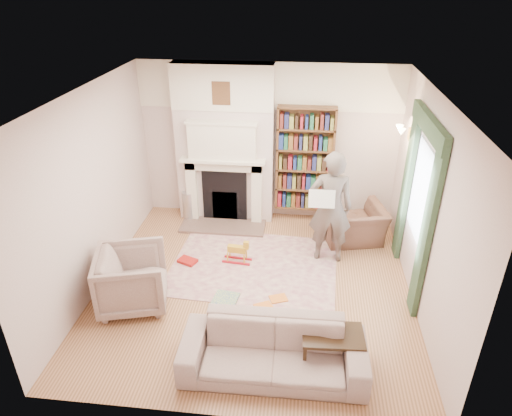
# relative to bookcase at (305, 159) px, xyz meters

# --- Properties ---
(floor) EXTENTS (4.50, 4.50, 0.00)m
(floor) POSITION_rel_bookcase_xyz_m (-0.65, -2.12, -1.18)
(floor) COLOR brown
(floor) RESTS_ON ground
(ceiling) EXTENTS (4.50, 4.50, 0.00)m
(ceiling) POSITION_rel_bookcase_xyz_m (-0.65, -2.12, 1.62)
(ceiling) COLOR white
(ceiling) RESTS_ON wall_back
(wall_back) EXTENTS (4.50, 0.00, 4.50)m
(wall_back) POSITION_rel_bookcase_xyz_m (-0.65, 0.13, 0.22)
(wall_back) COLOR beige
(wall_back) RESTS_ON floor
(wall_front) EXTENTS (4.50, 0.00, 4.50)m
(wall_front) POSITION_rel_bookcase_xyz_m (-0.65, -4.37, 0.22)
(wall_front) COLOR beige
(wall_front) RESTS_ON floor
(wall_left) EXTENTS (0.00, 4.50, 4.50)m
(wall_left) POSITION_rel_bookcase_xyz_m (-2.90, -2.12, 0.22)
(wall_left) COLOR beige
(wall_left) RESTS_ON floor
(wall_right) EXTENTS (0.00, 4.50, 4.50)m
(wall_right) POSITION_rel_bookcase_xyz_m (1.60, -2.12, 0.22)
(wall_right) COLOR beige
(wall_right) RESTS_ON floor
(fireplace) EXTENTS (1.70, 0.58, 2.80)m
(fireplace) POSITION_rel_bookcase_xyz_m (-1.40, -0.07, 0.21)
(fireplace) COLOR beige
(fireplace) RESTS_ON floor
(bookcase) EXTENTS (1.00, 0.24, 1.85)m
(bookcase) POSITION_rel_bookcase_xyz_m (0.00, 0.00, 0.00)
(bookcase) COLOR brown
(bookcase) RESTS_ON floor
(window) EXTENTS (0.02, 0.90, 1.30)m
(window) POSITION_rel_bookcase_xyz_m (1.58, -1.72, 0.27)
(window) COLOR silver
(window) RESTS_ON wall_right
(curtain_left) EXTENTS (0.07, 0.32, 2.40)m
(curtain_left) POSITION_rel_bookcase_xyz_m (1.55, -2.42, 0.02)
(curtain_left) COLOR #2D462D
(curtain_left) RESTS_ON floor
(curtain_right) EXTENTS (0.07, 0.32, 2.40)m
(curtain_right) POSITION_rel_bookcase_xyz_m (1.55, -1.02, 0.02)
(curtain_right) COLOR #2D462D
(curtain_right) RESTS_ON floor
(pelmet) EXTENTS (0.09, 1.70, 0.24)m
(pelmet) POSITION_rel_bookcase_xyz_m (1.54, -1.72, 1.20)
(pelmet) COLOR #2D462D
(pelmet) RESTS_ON wall_right
(wall_sconce) EXTENTS (0.20, 0.24, 0.24)m
(wall_sconce) POSITION_rel_bookcase_xyz_m (1.38, -0.62, 0.72)
(wall_sconce) COLOR gold
(wall_sconce) RESTS_ON wall_right
(rug) EXTENTS (2.64, 2.09, 0.01)m
(rug) POSITION_rel_bookcase_xyz_m (-0.71, -1.64, -1.17)
(rug) COLOR beige
(rug) RESTS_ON floor
(armchair_reading) EXTENTS (1.14, 1.05, 0.63)m
(armchair_reading) POSITION_rel_bookcase_xyz_m (0.88, -0.68, -0.86)
(armchair_reading) COLOR #482F26
(armchair_reading) RESTS_ON floor
(armchair_left) EXTENTS (1.11, 1.09, 0.83)m
(armchair_left) POSITION_rel_bookcase_xyz_m (-2.24, -2.72, -0.76)
(armchair_left) COLOR #B2A693
(armchair_left) RESTS_ON floor
(sofa) EXTENTS (2.10, 0.85, 0.61)m
(sofa) POSITION_rel_bookcase_xyz_m (-0.25, -3.70, -0.87)
(sofa) COLOR #B4AB95
(sofa) RESTS_ON floor
(man_reading) EXTENTS (0.67, 0.45, 1.82)m
(man_reading) POSITION_rel_bookcase_xyz_m (0.43, -1.28, -0.26)
(man_reading) COLOR #5C5149
(man_reading) RESTS_ON floor
(newspaper) EXTENTS (0.39, 0.12, 0.26)m
(newspaper) POSITION_rel_bookcase_xyz_m (0.28, -1.48, -0.02)
(newspaper) COLOR silver
(newspaper) RESTS_ON man_reading
(coffee_table) EXTENTS (0.72, 0.48, 0.45)m
(coffee_table) POSITION_rel_bookcase_xyz_m (0.42, -3.51, -0.95)
(coffee_table) COLOR black
(coffee_table) RESTS_ON floor
(paraffin_heater) EXTENTS (0.29, 0.29, 0.55)m
(paraffin_heater) POSITION_rel_bookcase_xyz_m (-2.07, -0.24, -0.90)
(paraffin_heater) COLOR #B3B5BB
(paraffin_heater) RESTS_ON floor
(rocking_horse) EXTENTS (0.47, 0.23, 0.40)m
(rocking_horse) POSITION_rel_bookcase_xyz_m (-0.99, -1.56, -0.98)
(rocking_horse) COLOR gold
(rocking_horse) RESTS_ON rug
(board_game) EXTENTS (0.38, 0.38, 0.03)m
(board_game) POSITION_rel_bookcase_xyz_m (-1.01, -2.52, -1.15)
(board_game) COLOR #D3DC4D
(board_game) RESTS_ON rug
(game_box_lid) EXTENTS (0.33, 0.28, 0.05)m
(game_box_lid) POSITION_rel_bookcase_xyz_m (-1.76, -1.67, -1.14)
(game_box_lid) COLOR #A01512
(game_box_lid) RESTS_ON rug
(comic_annuals) EXTENTS (0.48, 0.46, 0.02)m
(comic_annuals) POSITION_rel_bookcase_xyz_m (-0.37, -2.52, -1.16)
(comic_annuals) COLOR red
(comic_annuals) RESTS_ON rug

